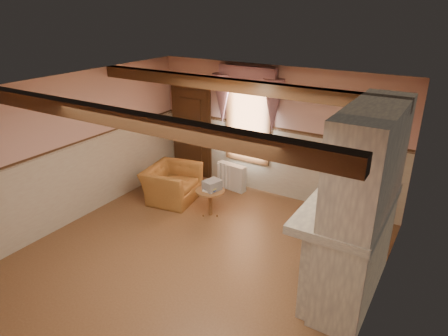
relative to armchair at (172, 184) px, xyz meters
The scene contains 26 objects.
floor 2.34m from the armchair, 43.49° to the right, with size 5.50×6.00×0.01m, color brown.
ceiling 3.36m from the armchair, 43.49° to the right, with size 5.50×6.00×0.01m, color silver.
wall_back 2.42m from the armchair, 40.03° to the left, with size 5.50×0.02×2.80m, color tan.
wall_front 5.00m from the armchair, 69.93° to the right, with size 5.50×0.02×2.80m, color tan.
wall_left 2.18m from the armchair, 123.99° to the right, with size 0.02×6.00×2.80m, color tan.
wall_right 4.82m from the armchair, 19.77° to the right, with size 0.02×6.00×2.80m, color tan.
wainscot 2.34m from the armchair, 43.49° to the right, with size 5.50×6.00×1.50m, color #BFB599, non-canonical shape.
chair_rail 2.58m from the armchair, 43.49° to the right, with size 5.50×6.00×0.08m, color black, non-canonical shape.
firebox 3.81m from the armchair, 15.09° to the right, with size 0.20×0.95×0.90m, color black.
armchair is the anchor object (origin of this frame).
side_table 1.09m from the armchair, ahead, with size 0.57×0.57×0.55m, color brown.
book_stack 1.16m from the armchair, ahead, with size 0.26×0.32×0.20m, color #B7AD8C.
radiator 1.38m from the armchair, 53.27° to the left, with size 0.70×0.18×0.60m, color silver.
bowl 4.25m from the armchair, 17.06° to the right, with size 0.31×0.31×0.07m, color brown.
mantel_clock 4.11m from the armchair, ahead, with size 0.14×0.24×0.20m, color black.
oil_lamp 4.12m from the armchair, ahead, with size 0.11×0.11×0.28m, color gold.
candle_red 4.38m from the armchair, 21.92° to the right, with size 0.06×0.06×0.16m, color maroon.
jar_yellow 4.38m from the armchair, 22.32° to the right, with size 0.06×0.06×0.12m, color gold.
fireplace 4.35m from the armchair, 13.59° to the right, with size 0.85×2.00×2.80m, color gray.
mantel 4.17m from the armchair, 14.18° to the right, with size 1.05×2.05×0.12m, color gray.
overmantel_mirror 4.19m from the armchair, 14.86° to the right, with size 0.06×1.44×1.04m, color silver.
door 1.57m from the armchair, 107.41° to the left, with size 1.10×0.10×2.10m, color black.
window 2.17m from the armchair, 52.00° to the left, with size 1.06×0.08×2.02m, color white.
window_drapes 2.52m from the armchair, 50.11° to the left, with size 1.30×0.14×1.40m, color gray.
ceiling_beam_front 4.01m from the armchair, 59.00° to the right, with size 5.50×0.18×0.20m, color black.
ceiling_beam_back 2.90m from the armchair, 13.13° to the right, with size 5.50×0.18×0.20m, color black.
Camera 1 is at (3.32, -4.42, 3.96)m, focal length 32.00 mm.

